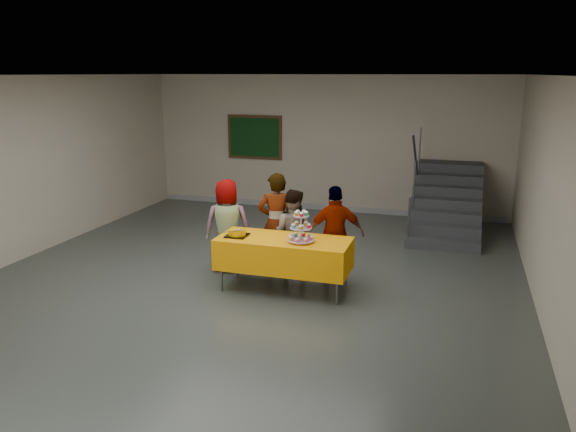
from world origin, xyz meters
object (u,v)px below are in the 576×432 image
Objects in this scene: bake_table at (284,253)px; schoolchild_b at (276,223)px; cupcake_stand at (301,230)px; schoolchild_d at (336,234)px; noticeboard at (255,137)px; bear_cake at (237,232)px; staircase at (446,205)px; schoolchild_a at (227,225)px; schoolchild_c at (292,232)px.

schoolchild_b is (-0.34, 0.70, 0.23)m from bake_table.
schoolchild_d is at bearing 62.49° from cupcake_stand.
bake_table is at bearing 22.13° from schoolchild_d.
bake_table is 0.48m from cupcake_stand.
noticeboard is (-1.92, 4.18, 0.81)m from schoolchild_b.
schoolchild_d is at bearing -56.23° from noticeboard.
bear_cake is 0.23× the size of schoolchild_b.
staircase reaches higher than bake_table.
schoolchild_a is at bearing 155.01° from cupcake_stand.
bake_table is 0.86m from schoolchild_d.
noticeboard is (-1.16, 4.31, 0.87)m from schoolchild_a.
bake_table is 0.69m from schoolchild_c.
schoolchild_b reaches higher than schoolchild_d.
staircase is at bearing -143.30° from schoolchild_b.
noticeboard reaches higher than schoolchild_d.
cupcake_stand is 0.96m from bear_cake.
schoolchild_a is at bearing -6.94° from schoolchild_b.
staircase is at bearing -134.23° from schoolchild_d.
noticeboard reaches higher than schoolchild_c.
schoolchild_a is (-0.43, 0.64, -0.10)m from bear_cake.
schoolchild_c reaches higher than bake_table.
schoolchild_c is at bearing -62.57° from noticeboard.
noticeboard is (-2.87, 4.30, 0.87)m from schoolchild_d.
bear_cake is at bearing 54.09° from schoolchild_c.
schoolchild_a is at bearing -75.01° from noticeboard.
schoolchild_a is 1.09× the size of schoolchild_c.
bake_table is 0.73m from bear_cake.
cupcake_stand reaches higher than bear_cake.
schoolchild_a is at bearing 8.93° from schoolchild_c.
schoolchild_b is at bearing 66.78° from bear_cake.
schoolchild_b is at bearing 116.05° from bake_table.
schoolchild_d is 3.77m from staircase.
noticeboard is (-2.18, 4.20, 0.93)m from schoolchild_c.
bear_cake is at bearing 179.81° from cupcake_stand.
noticeboard reaches higher than schoolchild_b.
bake_table is 5.48m from noticeboard.
staircase is at bearing 62.66° from bake_table.
staircase is (1.82, 4.12, -0.46)m from cupcake_stand.
bake_table is 5.25× the size of bear_cake.
schoolchild_b is 1.18× the size of schoolchild_c.
schoolchild_c is (-0.08, 0.68, 0.11)m from bake_table.
bake_table is 4.22× the size of cupcake_stand.
schoolchild_b is (-0.62, 0.78, -0.16)m from cupcake_stand.
schoolchild_d is at bearing 162.69° from schoolchild_a.
staircase is at bearing -10.88° from noticeboard.
bake_table is at bearing 135.08° from schoolchild_a.
staircase reaches higher than schoolchild_d.
cupcake_stand is 0.34× the size of noticeboard.
noticeboard is at bearing 169.12° from staircase.
schoolchild_b reaches higher than bake_table.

